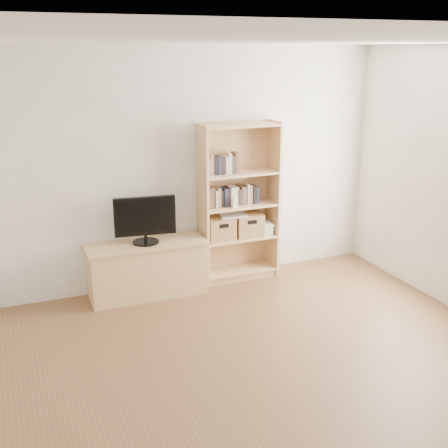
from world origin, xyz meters
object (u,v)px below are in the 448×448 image
television (145,220)px  bookshelf (239,203)px  baby_monitor (235,203)px  tv_stand (147,270)px  basket_right (248,225)px  laptop (233,215)px  basket_left (220,228)px

television → bookshelf: bearing=10.7°
baby_monitor → tv_stand: bearing=179.2°
bookshelf → baby_monitor: (-0.10, -0.10, 0.03)m
tv_stand → television: size_ratio=1.92×
tv_stand → basket_right: 1.26m
basket_right → laptop: (-0.19, -0.01, 0.14)m
basket_left → bookshelf: bearing=0.8°
basket_left → basket_right: bearing=-0.4°
bookshelf → television: (-1.10, -0.07, -0.05)m
laptop → television: bearing=-167.6°
bookshelf → laptop: 0.16m
baby_monitor → basket_right: 0.38m
baby_monitor → basket_left: bearing=147.5°
bookshelf → baby_monitor: bookshelf is taller
tv_stand → laptop: size_ratio=4.13×
tv_stand → baby_monitor: 1.20m
basket_left → laptop: (0.16, -0.01, 0.14)m
basket_right → tv_stand: bearing=-175.2°
basket_left → television: bearing=-177.0°
television → baby_monitor: 1.01m
baby_monitor → basket_right: size_ratio=0.33×
television → basket_right: (1.21, 0.07, -0.22)m
bookshelf → television: 1.11m
basket_right → laptop: laptop is taller
baby_monitor → bookshelf: bearing=46.7°
tv_stand → basket_left: 0.93m
tv_stand → basket_right: (1.21, 0.07, 0.34)m
television → baby_monitor: bearing=5.3°
basket_right → laptop: bearing=-175.1°
tv_stand → laptop: 1.13m
tv_stand → basket_right: size_ratio=3.95×
laptop → basket_left: bearing=-172.9°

